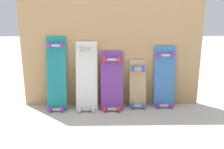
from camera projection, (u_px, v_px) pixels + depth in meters
The scene contains 7 objects.
ground_plane at pixel (112, 106), 2.74m from camera, with size 12.00×12.00×0.00m, color #B2AAA0.
plywood_wall_panel at pixel (112, 19), 2.56m from camera, with size 1.85×0.04×1.81m, color tan.
skateboard_teal at pixel (57, 78), 2.59m from camera, with size 0.20×0.22×0.81m.
skateboard_white at pixel (87, 80), 2.60m from camera, with size 0.22×0.24×0.76m.
skateboard_purple at pixel (112, 84), 2.61m from camera, with size 0.23×0.23×0.66m.
skateboard_natural at pixel (138, 87), 2.67m from camera, with size 0.17×0.16×0.56m.
skateboard_blue at pixel (165, 80), 2.66m from camera, with size 0.22×0.15×0.71m.
Camera 1 is at (-0.05, -2.54, 1.06)m, focal length 41.14 mm.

